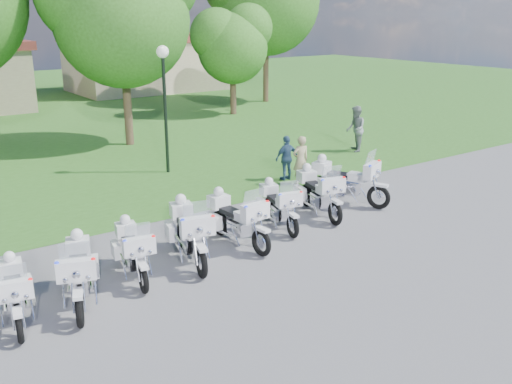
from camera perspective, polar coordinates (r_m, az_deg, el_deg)
ground at (r=14.61m, az=0.83°, el=-5.11°), size 100.00×100.00×0.00m
grass_lawn at (r=39.10m, az=-23.51°, el=7.74°), size 100.00×48.00×0.01m
motorcycle_0 at (r=11.81m, az=-23.03°, el=-9.15°), size 0.91×2.08×1.41m
motorcycle_1 at (r=12.02m, az=-17.32°, el=-7.61°), size 1.28×2.28×1.60m
motorcycle_2 at (r=12.92m, az=-12.21°, el=-5.65°), size 0.99×2.18×1.48m
motorcycle_3 at (r=13.51m, az=-6.69°, el=-3.91°), size 1.24×2.48×1.70m
motorcycle_4 at (r=14.35m, az=-2.00°, el=-2.64°), size 0.86×2.41×1.62m
motorcycle_5 at (r=15.55m, az=2.27°, el=-1.27°), size 1.05×2.17×1.48m
motorcycle_6 at (r=16.58m, az=6.24°, el=0.07°), size 1.15×2.39×1.63m
motorcycle_7 at (r=17.66m, az=8.92°, el=1.22°), size 1.47×2.48×1.76m
lamp_post at (r=20.70m, az=-9.20°, el=11.11°), size 0.44×0.44×4.55m
tree_2 at (r=25.68m, az=-13.52°, el=17.64°), size 6.70×5.71×8.93m
tree_3 at (r=33.20m, az=-2.44°, el=14.80°), size 4.66×3.97×6.21m
building_east at (r=45.21m, az=-10.76°, el=12.61°), size 11.44×7.28×4.10m
bystander_a at (r=19.41m, az=4.47°, el=3.15°), size 0.66×0.48×1.67m
bystander_b at (r=24.43m, az=9.92°, el=6.21°), size 1.14×1.19×1.93m
bystander_c at (r=19.93m, az=3.09°, el=3.40°), size 0.93×0.41×1.57m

